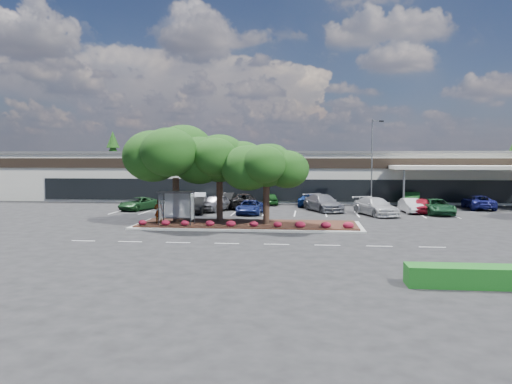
# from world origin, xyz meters

# --- Properties ---
(ground) EXTENTS (160.00, 160.00, 0.00)m
(ground) POSITION_xyz_m (0.00, 0.00, 0.00)
(ground) COLOR black
(ground) RESTS_ON ground
(retail_store) EXTENTS (80.40, 25.20, 6.25)m
(retail_store) POSITION_xyz_m (0.06, 33.91, 3.15)
(retail_store) COLOR beige
(retail_store) RESTS_ON ground
(landscape_island) EXTENTS (18.00, 6.00, 0.26)m
(landscape_island) POSITION_xyz_m (-2.00, 4.00, 0.12)
(landscape_island) COLOR #9F9E9A
(landscape_island) RESTS_ON ground
(lane_markings) EXTENTS (33.12, 20.06, 0.01)m
(lane_markings) POSITION_xyz_m (-0.14, 10.42, 0.01)
(lane_markings) COLOR silver
(lane_markings) RESTS_ON ground
(shrub_row) EXTENTS (17.00, 0.80, 0.50)m
(shrub_row) POSITION_xyz_m (-2.00, 1.90, 0.51)
(shrub_row) COLOR maroon
(shrub_row) RESTS_ON landscape_island
(bus_shelter) EXTENTS (2.75, 1.55, 2.59)m
(bus_shelter) POSITION_xyz_m (-7.50, 2.95, 2.31)
(bus_shelter) COLOR black
(bus_shelter) RESTS_ON landscape_island
(island_tree_west) EXTENTS (7.20, 7.20, 7.89)m
(island_tree_west) POSITION_xyz_m (-8.00, 4.50, 4.21)
(island_tree_west) COLOR #123D12
(island_tree_west) RESTS_ON landscape_island
(island_tree_mid) EXTENTS (6.60, 6.60, 7.32)m
(island_tree_mid) POSITION_xyz_m (-4.50, 5.20, 3.92)
(island_tree_mid) COLOR #123D12
(island_tree_mid) RESTS_ON landscape_island
(island_tree_east) EXTENTS (5.80, 5.80, 6.50)m
(island_tree_east) POSITION_xyz_m (-0.50, 3.70, 3.51)
(island_tree_east) COLOR #123D12
(island_tree_east) RESTS_ON landscape_island
(hedge_south_east) EXTENTS (6.00, 1.30, 0.90)m
(hedge_south_east) POSITION_xyz_m (10.00, -13.50, 0.45)
(hedge_south_east) COLOR #135113
(hedge_south_east) RESTS_ON ground
(conifer_north_west) EXTENTS (4.40, 4.40, 10.00)m
(conifer_north_west) POSITION_xyz_m (-30.00, 46.00, 5.00)
(conifer_north_west) COLOR #123D12
(conifer_north_west) RESTS_ON ground
(person_waiting) EXTENTS (0.77, 0.57, 1.92)m
(person_waiting) POSITION_xyz_m (-9.05, 3.16, 1.22)
(person_waiting) COLOR #594C47
(person_waiting) RESTS_ON landscape_island
(light_pole) EXTENTS (1.43, 0.50, 9.60)m
(light_pole) POSITION_xyz_m (9.74, 19.87, 4.25)
(light_pole) COLOR #9F9E9A
(light_pole) RESTS_ON ground
(car_0) EXTENTS (4.00, 5.31, 1.34)m
(car_0) POSITION_xyz_m (-14.80, 14.99, 0.67)
(car_0) COLOR #19411D
(car_0) RESTS_ON ground
(car_1) EXTENTS (2.07, 4.90, 1.57)m
(car_1) POSITION_xyz_m (-8.21, 12.86, 0.79)
(car_1) COLOR black
(car_1) RESTS_ON ground
(car_2) EXTENTS (3.39, 5.33, 1.69)m
(car_2) POSITION_xyz_m (-6.70, 14.74, 0.85)
(car_2) COLOR #57575E
(car_2) RESTS_ON ground
(car_3) EXTENTS (2.33, 4.88, 1.34)m
(car_3) POSITION_xyz_m (-2.87, 12.57, 0.67)
(car_3) COLOR navy
(car_3) RESTS_ON ground
(car_4) EXTENTS (4.65, 6.36, 1.71)m
(car_4) POSITION_xyz_m (4.32, 15.76, 0.86)
(car_4) COLOR slate
(car_4) RESTS_ON ground
(car_5) EXTENTS (4.41, 6.27, 1.69)m
(car_5) POSITION_xyz_m (9.16, 12.69, 0.84)
(car_5) COLOR silver
(car_5) RESTS_ON ground
(car_6) EXTENTS (1.88, 4.44, 1.42)m
(car_6) POSITION_xyz_m (12.94, 15.28, 0.71)
(car_6) COLOR silver
(car_6) RESTS_ON ground
(car_7) EXTENTS (2.61, 4.69, 1.51)m
(car_7) POSITION_xyz_m (13.94, 15.09, 0.75)
(car_7) COLOR maroon
(car_7) RESTS_ON ground
(car_8) EXTENTS (2.94, 5.56, 1.49)m
(car_8) POSITION_xyz_m (15.12, 14.21, 0.75)
(car_8) COLOR #1B4828
(car_8) RESTS_ON ground
(car_9) EXTENTS (2.45, 4.95, 1.56)m
(car_9) POSITION_xyz_m (-9.54, 19.95, 0.78)
(car_9) COLOR #A8ACB4
(car_9) RESTS_ON ground
(car_10) EXTENTS (1.80, 5.07, 1.67)m
(car_10) POSITION_xyz_m (-6.06, 18.56, 0.83)
(car_10) COLOR black
(car_10) RESTS_ON ground
(car_11) EXTENTS (3.42, 6.17, 1.63)m
(car_11) POSITION_xyz_m (-4.13, 17.94, 0.82)
(car_11) COLOR black
(car_11) RESTS_ON ground
(car_12) EXTENTS (2.22, 4.25, 1.38)m
(car_12) POSITION_xyz_m (-1.59, 22.28, 0.69)
(car_12) COLOR #154718
(car_12) RESTS_ON ground
(car_13) EXTENTS (2.65, 5.27, 1.43)m
(car_13) POSITION_xyz_m (2.94, 21.04, 0.72)
(car_13) COLOR navy
(car_13) RESTS_ON ground
(car_16) EXTENTS (2.81, 5.24, 1.64)m
(car_16) POSITION_xyz_m (14.43, 22.32, 0.82)
(car_16) COLOR #15431A
(car_16) RESTS_ON ground
(car_17) EXTENTS (2.65, 5.45, 1.50)m
(car_17) POSITION_xyz_m (20.76, 19.64, 0.75)
(car_17) COLOR navy
(car_17) RESTS_ON ground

